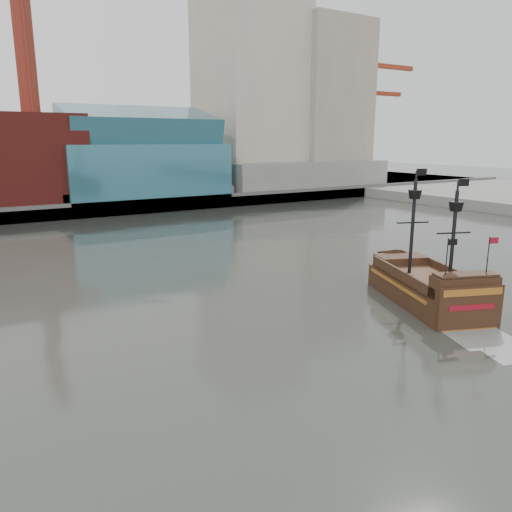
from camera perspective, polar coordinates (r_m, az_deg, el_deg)
ground at (r=34.23m, az=11.16°, el=-9.08°), size 400.00×400.00×0.00m
promenade_far at (r=117.67m, az=-20.91°, el=6.53°), size 220.00×60.00×2.00m
seawall at (r=89.01m, az=-17.22°, el=5.14°), size 220.00×1.00×2.60m
skyline at (r=111.55m, az=-18.40°, el=18.56°), size 149.00×45.00×62.00m
crane_a at (r=145.49m, az=12.54°, el=15.34°), size 22.50×4.00×32.25m
crane_b at (r=159.24m, az=12.48°, el=13.85°), size 19.10×4.00×26.25m
pirate_ship at (r=42.12m, az=19.02°, el=-3.83°), size 9.73×15.79×11.37m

